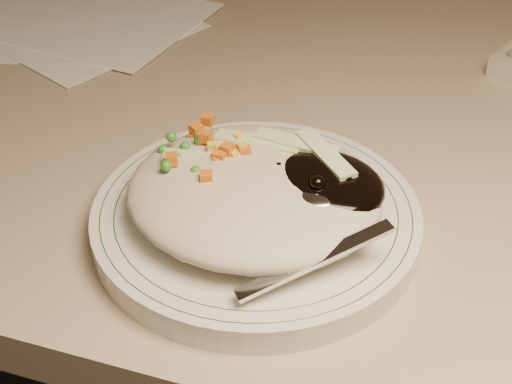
% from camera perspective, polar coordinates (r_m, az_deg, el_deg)
% --- Properties ---
extents(desk, '(1.40, 0.70, 0.74)m').
position_cam_1_polar(desk, '(0.83, 7.80, -6.04)').
color(desk, gray).
rests_on(desk, ground).
extents(plate, '(0.25, 0.25, 0.02)m').
position_cam_1_polar(plate, '(0.55, -0.00, -2.15)').
color(plate, silver).
rests_on(plate, desk).
extents(plate_rim, '(0.24, 0.24, 0.00)m').
position_cam_1_polar(plate_rim, '(0.55, -0.00, -1.34)').
color(plate_rim, '#144723').
rests_on(plate_rim, plate).
extents(meal, '(0.20, 0.19, 0.05)m').
position_cam_1_polar(meal, '(0.53, 0.41, 0.35)').
color(meal, '#BFB59B').
rests_on(meal, plate).
extents(papers, '(0.39, 0.33, 0.00)m').
position_cam_1_polar(papers, '(0.94, -15.59, 13.23)').
color(papers, white).
rests_on(papers, desk).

